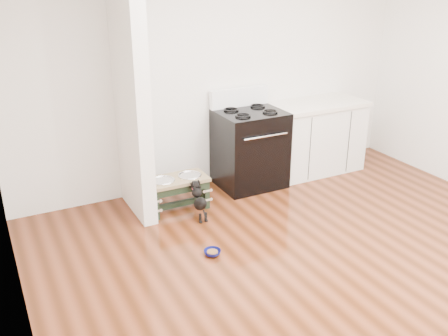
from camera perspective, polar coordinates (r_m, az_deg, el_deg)
ground at (r=4.49m, az=14.14°, el=-12.36°), size 5.00×5.00×0.00m
room_shell at (r=3.83m, az=16.39°, el=8.10°), size 5.00×5.00×5.00m
partition_wall at (r=5.12m, az=-10.62°, el=8.87°), size 0.15×0.80×2.70m
oven_range at (r=5.97m, az=2.95°, el=2.37°), size 0.76×0.69×1.14m
cabinet_run at (r=6.51m, az=10.37°, el=3.51°), size 1.24×0.64×0.91m
dog_feeder at (r=5.44m, az=-5.38°, el=-2.20°), size 0.67×0.36×0.38m
puppy at (r=5.24m, az=-2.89°, el=-3.57°), size 0.12×0.34×0.41m
floor_bowl at (r=4.69m, az=-1.33°, el=-9.64°), size 0.17×0.17×0.05m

